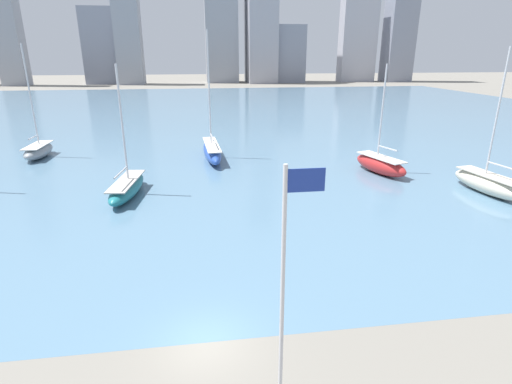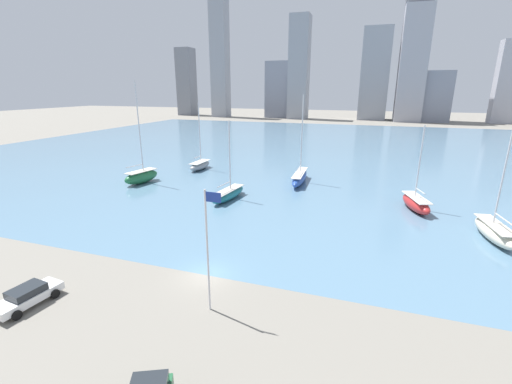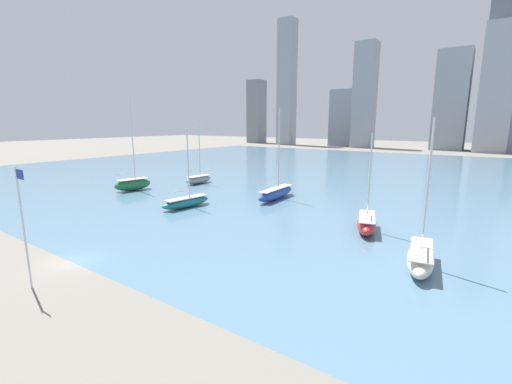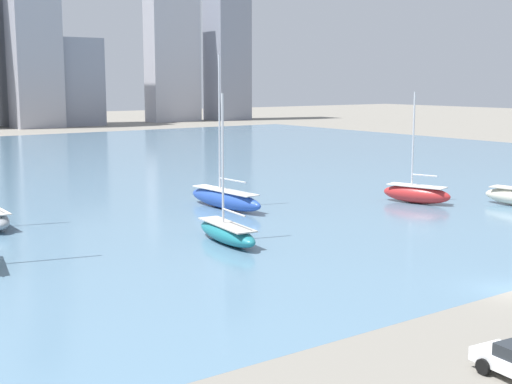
# 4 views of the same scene
# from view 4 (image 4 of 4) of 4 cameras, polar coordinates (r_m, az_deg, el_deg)

# --- Properties ---
(ground_plane) EXTENTS (500.00, 500.00, 0.00)m
(ground_plane) POSITION_cam_4_polar(r_m,az_deg,el_deg) (45.56, 19.70, -7.48)
(ground_plane) COLOR gray
(harbor_water) EXTENTS (180.00, 140.00, 0.00)m
(harbor_water) POSITION_cam_4_polar(r_m,az_deg,el_deg) (101.87, -14.75, 1.59)
(harbor_water) COLOR slate
(harbor_water) RESTS_ON ground_plane
(sailboat_teal) EXTENTS (3.08, 8.59, 11.50)m
(sailboat_teal) POSITION_cam_4_polar(r_m,az_deg,el_deg) (55.18, -2.35, -3.23)
(sailboat_teal) COLOR #1E757F
(sailboat_teal) RESTS_ON harbor_water
(sailboat_red) EXTENTS (4.17, 7.61, 11.32)m
(sailboat_red) POSITION_cam_4_polar(r_m,az_deg,el_deg) (74.86, 12.71, -0.10)
(sailboat_red) COLOR #B72828
(sailboat_red) RESTS_ON harbor_water
(sailboat_blue) EXTENTS (2.48, 11.01, 14.88)m
(sailboat_blue) POSITION_cam_4_polar(r_m,az_deg,el_deg) (69.82, -2.50, -0.50)
(sailboat_blue) COLOR #284CA8
(sailboat_blue) RESTS_ON harbor_water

